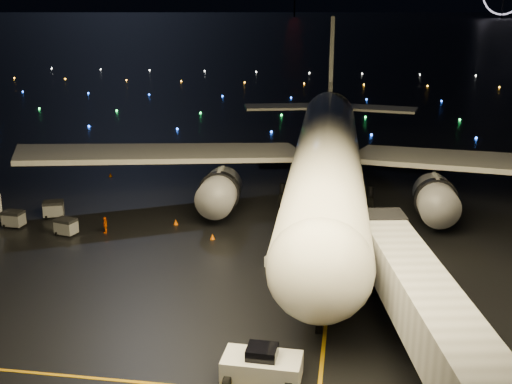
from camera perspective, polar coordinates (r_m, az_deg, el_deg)
ground at (r=341.55m, az=6.61°, el=13.19°), size 2000.00×2000.00×0.00m
lane_centre at (r=59.53m, az=6.97°, el=-4.06°), size 0.25×80.00×0.02m
lane_cross at (r=41.42m, az=-19.51°, el=-14.88°), size 60.00×0.25×0.02m
airliner at (r=67.55m, az=6.47°, el=6.66°), size 67.58×64.40×18.61m
pushback_tug at (r=37.99m, az=0.54°, el=-15.01°), size 4.59×2.52×2.15m
belt_loader at (r=52.26m, az=3.09°, el=-5.33°), size 6.05×3.42×2.83m
crew_c at (r=61.69m, az=-13.25°, el=-2.86°), size 0.51×0.97×1.59m
safety_cone_0 at (r=58.83m, az=-3.89°, el=-3.97°), size 0.59×0.59×0.52m
safety_cone_1 at (r=70.26m, az=-4.17°, el=-0.46°), size 0.62×0.62×0.54m
safety_cone_2 at (r=62.89m, az=-7.15°, el=-2.66°), size 0.56×0.56×0.54m
safety_cone_3 at (r=81.12m, az=-12.81°, el=1.52°), size 0.59×0.59×0.55m
taxiway_lights at (r=148.72m, az=3.53°, el=8.72°), size 164.00×92.00×0.36m
baggage_cart_0 at (r=67.47m, az=-17.56°, el=-1.47°), size 2.31×1.97×1.67m
baggage_cart_1 at (r=62.14m, az=-16.53°, el=-2.99°), size 2.13×1.74×1.57m
baggage_cart_2 at (r=65.89m, az=-20.75°, el=-2.26°), size 1.98×1.47×1.59m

